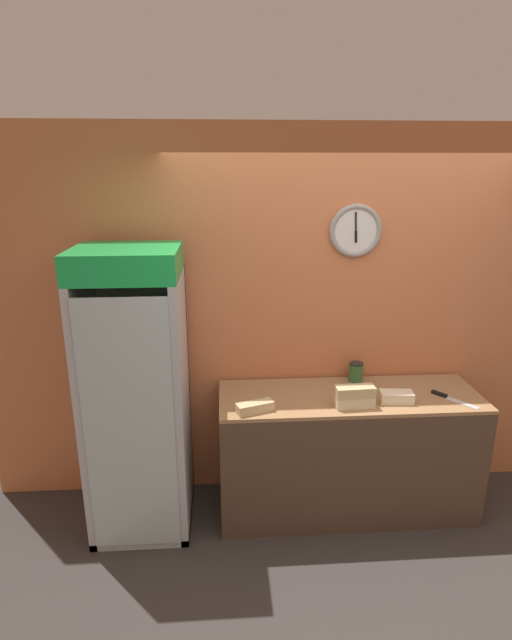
{
  "coord_description": "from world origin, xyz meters",
  "views": [
    {
      "loc": [
        -0.86,
        -2.24,
        2.41
      ],
      "look_at": [
        -0.65,
        0.89,
        1.45
      ],
      "focal_mm": 28.0,
      "sensor_mm": 36.0,
      "label": 1
    }
  ],
  "objects_px": {
    "sandwich_flat_left": "(255,407)",
    "chefs_knife": "(448,397)",
    "sandwich_stack_middle": "(355,392)",
    "beverage_cooler": "(137,379)",
    "condiment_jar": "(356,372)",
    "sandwich_stack_bottom": "(354,401)",
    "sandwich_flat_right": "(396,397)"
  },
  "relations": [
    {
      "from": "sandwich_stack_bottom",
      "to": "sandwich_flat_left",
      "type": "bearing_deg",
      "value": -177.61
    },
    {
      "from": "sandwich_flat_left",
      "to": "chefs_knife",
      "type": "xyz_separation_m",
      "value": [
        1.33,
        0.1,
        -0.02
      ]
    },
    {
      "from": "sandwich_stack_middle",
      "to": "condiment_jar",
      "type": "bearing_deg",
      "value": 74.14
    },
    {
      "from": "chefs_knife",
      "to": "sandwich_flat_left",
      "type": "bearing_deg",
      "value": -175.62
    },
    {
      "from": "beverage_cooler",
      "to": "sandwich_flat_left",
      "type": "height_order",
      "value": "beverage_cooler"
    },
    {
      "from": "beverage_cooler",
      "to": "condiment_jar",
      "type": "xyz_separation_m",
      "value": [
        1.54,
        0.21,
        -0.08
      ]
    },
    {
      "from": "sandwich_stack_middle",
      "to": "sandwich_flat_left",
      "type": "relative_size",
      "value": 1.02
    },
    {
      "from": "sandwich_stack_middle",
      "to": "chefs_knife",
      "type": "distance_m",
      "value": 0.68
    },
    {
      "from": "sandwich_flat_left",
      "to": "sandwich_stack_middle",
      "type": "bearing_deg",
      "value": 2.39
    },
    {
      "from": "beverage_cooler",
      "to": "sandwich_stack_middle",
      "type": "distance_m",
      "value": 1.44
    },
    {
      "from": "beverage_cooler",
      "to": "condiment_jar",
      "type": "height_order",
      "value": "beverage_cooler"
    },
    {
      "from": "sandwich_flat_right",
      "to": "condiment_jar",
      "type": "height_order",
      "value": "condiment_jar"
    },
    {
      "from": "sandwich_stack_middle",
      "to": "sandwich_flat_right",
      "type": "distance_m",
      "value": 0.31
    },
    {
      "from": "sandwich_flat_left",
      "to": "sandwich_flat_right",
      "type": "bearing_deg",
      "value": 4.35
    },
    {
      "from": "condiment_jar",
      "to": "sandwich_flat_left",
      "type": "bearing_deg",
      "value": -150.91
    },
    {
      "from": "chefs_knife",
      "to": "sandwich_stack_bottom",
      "type": "bearing_deg",
      "value": -173.68
    },
    {
      "from": "sandwich_stack_bottom",
      "to": "chefs_knife",
      "type": "bearing_deg",
      "value": 6.32
    },
    {
      "from": "sandwich_flat_right",
      "to": "chefs_knife",
      "type": "bearing_deg",
      "value": 4.44
    },
    {
      "from": "sandwich_stack_bottom",
      "to": "sandwich_flat_left",
      "type": "height_order",
      "value": "sandwich_stack_bottom"
    },
    {
      "from": "sandwich_flat_left",
      "to": "condiment_jar",
      "type": "height_order",
      "value": "condiment_jar"
    },
    {
      "from": "sandwich_flat_right",
      "to": "sandwich_flat_left",
      "type": "bearing_deg",
      "value": -175.65
    },
    {
      "from": "beverage_cooler",
      "to": "condiment_jar",
      "type": "distance_m",
      "value": 1.56
    },
    {
      "from": "beverage_cooler",
      "to": "chefs_knife",
      "type": "relative_size",
      "value": 6.95
    },
    {
      "from": "sandwich_flat_left",
      "to": "condiment_jar",
      "type": "distance_m",
      "value": 0.88
    },
    {
      "from": "sandwich_stack_bottom",
      "to": "sandwich_flat_right",
      "type": "xyz_separation_m",
      "value": [
        0.3,
        0.05,
        0.0
      ]
    },
    {
      "from": "sandwich_stack_bottom",
      "to": "chefs_knife",
      "type": "xyz_separation_m",
      "value": [
        0.67,
        0.07,
        -0.03
      ]
    },
    {
      "from": "chefs_knife",
      "to": "sandwich_flat_right",
      "type": "bearing_deg",
      "value": -175.56
    },
    {
      "from": "sandwich_stack_middle",
      "to": "sandwich_flat_left",
      "type": "distance_m",
      "value": 0.66
    },
    {
      "from": "sandwich_flat_left",
      "to": "sandwich_flat_right",
      "type": "xyz_separation_m",
      "value": [
        0.95,
        0.07,
        0.01
      ]
    },
    {
      "from": "sandwich_stack_bottom",
      "to": "sandwich_flat_left",
      "type": "relative_size",
      "value": 1.02
    },
    {
      "from": "sandwich_stack_bottom",
      "to": "condiment_jar",
      "type": "distance_m",
      "value": 0.42
    },
    {
      "from": "sandwich_flat_left",
      "to": "chefs_knife",
      "type": "relative_size",
      "value": 0.91
    }
  ]
}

